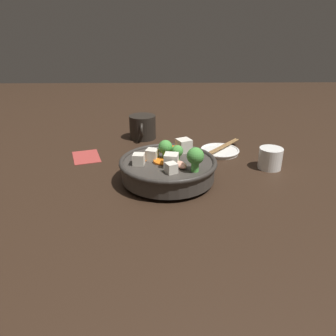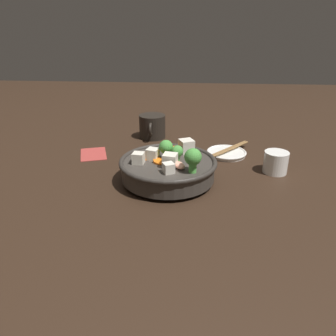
# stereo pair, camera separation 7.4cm
# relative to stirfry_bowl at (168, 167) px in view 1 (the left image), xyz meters

# --- Properties ---
(ground_plane) EXTENTS (3.00, 3.00, 0.00)m
(ground_plane) POSITION_rel_stirfry_bowl_xyz_m (-0.00, -0.00, -0.04)
(ground_plane) COLOR black
(stirfry_bowl) EXTENTS (0.25, 0.25, 0.11)m
(stirfry_bowl) POSITION_rel_stirfry_bowl_xyz_m (0.00, 0.00, 0.00)
(stirfry_bowl) COLOR #38332D
(stirfry_bowl) RESTS_ON ground_plane
(side_saucer) EXTENTS (0.12, 0.12, 0.01)m
(side_saucer) POSITION_rel_stirfry_bowl_xyz_m (-0.20, 0.17, -0.03)
(side_saucer) COLOR white
(side_saucer) RESTS_ON ground_plane
(tea_cup) EXTENTS (0.07, 0.07, 0.06)m
(tea_cup) POSITION_rel_stirfry_bowl_xyz_m (-0.08, 0.29, -0.01)
(tea_cup) COLOR white
(tea_cup) RESTS_ON ground_plane
(dark_mug) EXTENTS (0.11, 0.09, 0.08)m
(dark_mug) POSITION_rel_stirfry_bowl_xyz_m (-0.35, -0.08, 0.00)
(dark_mug) COLOR black
(dark_mug) RESTS_ON ground_plane
(napkin) EXTENTS (0.13, 0.11, 0.00)m
(napkin) POSITION_rel_stirfry_bowl_xyz_m (-0.17, -0.25, -0.04)
(napkin) COLOR #A33833
(napkin) RESTS_ON ground_plane
(chopsticks_pair) EXTENTS (0.17, 0.15, 0.01)m
(chopsticks_pair) POSITION_rel_stirfry_bowl_xyz_m (-0.20, 0.17, -0.02)
(chopsticks_pair) COLOR olive
(chopsticks_pair) RESTS_ON side_saucer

